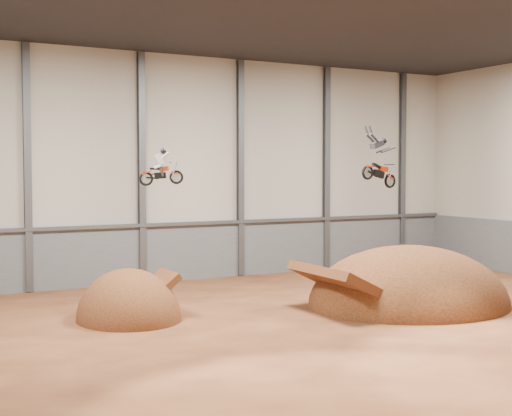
% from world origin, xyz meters
% --- Properties ---
extents(floor, '(40.00, 40.00, 0.00)m').
position_xyz_m(floor, '(0.00, 0.00, 0.00)').
color(floor, '#462312').
rests_on(floor, ground).
extents(back_wall, '(40.00, 0.10, 14.00)m').
position_xyz_m(back_wall, '(0.00, 15.00, 7.00)').
color(back_wall, '#ABA597').
rests_on(back_wall, ground).
extents(ceiling, '(40.00, 40.00, 0.00)m').
position_xyz_m(ceiling, '(0.00, 0.00, 14.00)').
color(ceiling, black).
rests_on(ceiling, back_wall).
extents(lower_band_back, '(39.80, 0.18, 3.50)m').
position_xyz_m(lower_band_back, '(0.00, 14.90, 1.75)').
color(lower_band_back, '#595C62').
rests_on(lower_band_back, ground).
extents(steel_rail, '(39.80, 0.35, 0.20)m').
position_xyz_m(steel_rail, '(0.00, 14.75, 3.55)').
color(steel_rail, '#47494F').
rests_on(steel_rail, lower_band_back).
extents(steel_column_1, '(0.40, 0.36, 13.90)m').
position_xyz_m(steel_column_1, '(-10.00, 14.80, 7.00)').
color(steel_column_1, '#47494F').
rests_on(steel_column_1, ground).
extents(steel_column_2, '(0.40, 0.36, 13.90)m').
position_xyz_m(steel_column_2, '(-3.33, 14.80, 7.00)').
color(steel_column_2, '#47494F').
rests_on(steel_column_2, ground).
extents(steel_column_3, '(0.40, 0.36, 13.90)m').
position_xyz_m(steel_column_3, '(3.33, 14.80, 7.00)').
color(steel_column_3, '#47494F').
rests_on(steel_column_3, ground).
extents(steel_column_4, '(0.40, 0.36, 13.90)m').
position_xyz_m(steel_column_4, '(10.00, 14.80, 7.00)').
color(steel_column_4, '#47494F').
rests_on(steel_column_4, ground).
extents(steel_column_5, '(0.40, 0.36, 13.90)m').
position_xyz_m(steel_column_5, '(16.67, 14.80, 7.00)').
color(steel_column_5, '#47494F').
rests_on(steel_column_5, ground).
extents(takeoff_ramp, '(4.71, 5.43, 4.71)m').
position_xyz_m(takeoff_ramp, '(-7.39, 5.01, 0.00)').
color(takeoff_ramp, '#3C1D0F').
rests_on(takeoff_ramp, ground).
extents(landing_ramp, '(10.58, 9.35, 6.10)m').
position_xyz_m(landing_ramp, '(6.31, 1.72, 0.00)').
color(landing_ramp, '#3C1D0F').
rests_on(landing_ramp, ground).
extents(fmx_rider_a, '(2.12, 1.25, 1.83)m').
position_xyz_m(fmx_rider_a, '(-6.41, 3.21, 7.09)').
color(fmx_rider_a, '#C43307').
extents(fmx_rider_b, '(3.74, 1.20, 3.37)m').
position_xyz_m(fmx_rider_b, '(4.95, 2.61, 7.50)').
color(fmx_rider_b, '#B22409').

